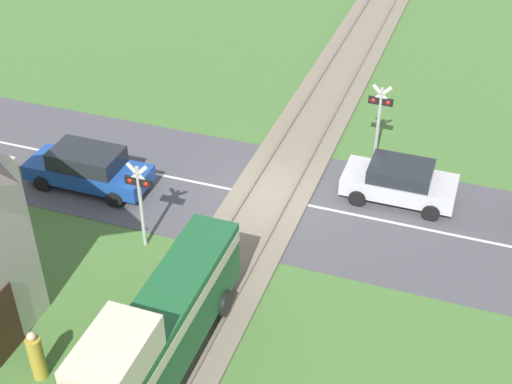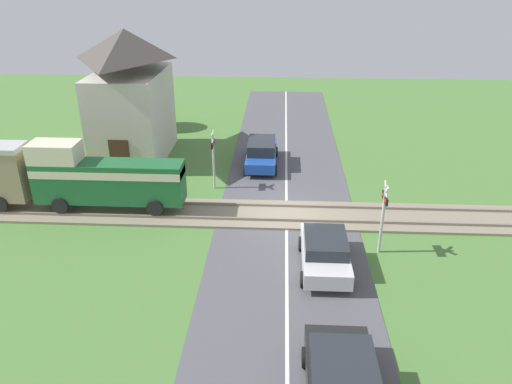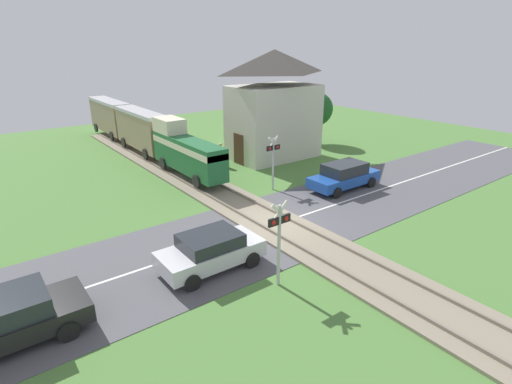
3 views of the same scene
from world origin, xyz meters
TOP-DOWN VIEW (x-y plane):
  - ground_plane at (0.00, 0.00)m, footprint 60.00×60.00m
  - road_surface at (0.00, 0.00)m, footprint 48.00×6.40m
  - track_bed at (0.00, 0.00)m, footprint 2.80×48.00m
  - train at (0.00, 15.43)m, footprint 1.58×21.02m
  - car_near_crossing at (-4.23, -1.44)m, footprint 3.85×1.91m
  - car_far_side at (6.28, 1.44)m, footprint 4.44×1.83m
  - car_behind_queue at (-10.85, -1.44)m, footprint 4.45×2.05m
  - crossing_signal_west_approach at (-2.94, -3.75)m, footprint 0.90×0.18m
  - crossing_signal_east_approach at (2.94, 3.75)m, footprint 0.90×0.18m
  - station_building at (7.30, 9.06)m, footprint 6.53×4.06m
  - pedestrian_by_station at (3.08, 9.47)m, footprint 0.39×0.39m
  - tree_by_station at (12.83, 10.37)m, footprint 2.70×2.70m

SIDE VIEW (x-z plane):
  - ground_plane at x=0.00m, z-range 0.00..0.00m
  - road_surface at x=0.00m, z-range 0.00..0.02m
  - track_bed at x=0.00m, z-range -0.05..0.19m
  - pedestrian_by_station at x=3.08m, z-range -0.07..1.51m
  - car_near_crossing at x=-4.23m, z-range 0.05..1.43m
  - car_behind_queue at x=-10.85m, z-range 0.04..1.47m
  - car_far_side at x=6.28m, z-range 0.03..1.53m
  - train at x=0.00m, z-range 0.29..3.47m
  - crossing_signal_west_approach at x=-2.94m, z-range 0.44..3.52m
  - crossing_signal_east_approach at x=2.94m, z-range 0.44..3.52m
  - tree_by_station at x=12.83m, z-range 0.71..4.87m
  - station_building at x=7.30m, z-range -0.09..7.34m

